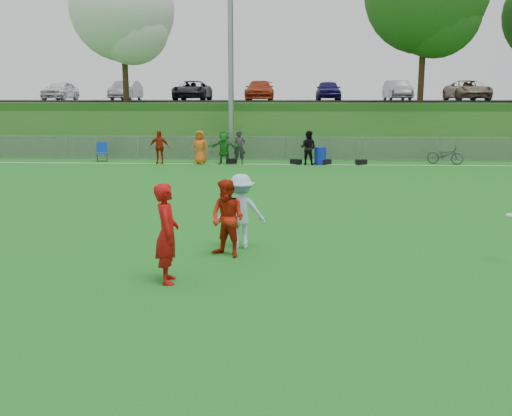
# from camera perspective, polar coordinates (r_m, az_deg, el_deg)

# --- Properties ---
(ground) EXTENTS (120.00, 120.00, 0.00)m
(ground) POSITION_cam_1_polar(r_m,az_deg,el_deg) (11.23, 2.25, -6.36)
(ground) COLOR #156719
(ground) RESTS_ON ground
(sideline_far) EXTENTS (60.00, 0.10, 0.01)m
(sideline_far) POSITION_cam_1_polar(r_m,az_deg,el_deg) (28.91, 2.93, 4.38)
(sideline_far) COLOR white
(sideline_far) RESTS_ON ground
(fence) EXTENTS (58.00, 0.06, 1.30)m
(fence) POSITION_cam_1_polar(r_m,az_deg,el_deg) (30.84, 2.97, 6.00)
(fence) COLOR gray
(fence) RESTS_ON ground
(light_pole) EXTENTS (1.20, 0.40, 12.15)m
(light_pole) POSITION_cam_1_polar(r_m,az_deg,el_deg) (31.85, -2.56, 17.08)
(light_pole) COLOR gray
(light_pole) RESTS_ON ground
(berm) EXTENTS (120.00, 18.00, 3.00)m
(berm) POSITION_cam_1_polar(r_m,az_deg,el_deg) (41.76, 3.08, 8.49)
(berm) COLOR #1F5618
(berm) RESTS_ON ground
(parking_lot) EXTENTS (120.00, 12.00, 0.10)m
(parking_lot) POSITION_cam_1_polar(r_m,az_deg,el_deg) (43.72, 3.11, 10.64)
(parking_lot) COLOR black
(parking_lot) RESTS_ON berm
(tree_white_flowering) EXTENTS (6.30, 6.30, 8.78)m
(tree_white_flowering) POSITION_cam_1_polar(r_m,az_deg,el_deg) (37.35, -12.97, 18.42)
(tree_white_flowering) COLOR black
(tree_white_flowering) RESTS_ON berm
(car_row) EXTENTS (32.04, 5.18, 1.44)m
(car_row) POSITION_cam_1_polar(r_m,az_deg,el_deg) (42.74, 1.52, 11.67)
(car_row) COLOR white
(car_row) RESTS_ON parking_lot
(spectator_row) EXTENTS (8.58, 0.91, 1.69)m
(spectator_row) POSITION_cam_1_polar(r_m,az_deg,el_deg) (28.99, -2.79, 6.07)
(spectator_row) COLOR #A1220B
(spectator_row) RESTS_ON ground
(gear_bags) EXTENTS (7.15, 0.53, 0.26)m
(gear_bags) POSITION_cam_1_polar(r_m,az_deg,el_deg) (29.01, 4.75, 4.63)
(gear_bags) COLOR black
(gear_bags) RESTS_ON ground
(player_red_left) EXTENTS (0.57, 0.75, 1.84)m
(player_red_left) POSITION_cam_1_polar(r_m,az_deg,el_deg) (10.49, -8.90, -2.53)
(player_red_left) COLOR #AE0D0C
(player_red_left) RESTS_ON ground
(player_red_center) EXTENTS (1.01, 0.95, 1.66)m
(player_red_center) POSITION_cam_1_polar(r_m,az_deg,el_deg) (12.09, -2.86, -1.04)
(player_red_center) COLOR #B5200C
(player_red_center) RESTS_ON ground
(player_blue) EXTENTS (1.12, 0.69, 1.68)m
(player_blue) POSITION_cam_1_polar(r_m,az_deg,el_deg) (12.76, -1.52, -0.34)
(player_blue) COLOR #ACD4EF
(player_blue) RESTS_ON ground
(frisbee) EXTENTS (0.24, 0.24, 0.02)m
(frisbee) POSITION_cam_1_polar(r_m,az_deg,el_deg) (12.68, 24.25, -0.65)
(frisbee) COLOR silver
(frisbee) RESTS_ON ground
(recycling_bin) EXTENTS (0.74, 0.74, 0.88)m
(recycling_bin) POSITION_cam_1_polar(r_m,az_deg,el_deg) (29.02, 6.44, 5.21)
(recycling_bin) COLOR #1025AF
(recycling_bin) RESTS_ON ground
(camp_chair) EXTENTS (0.69, 0.70, 1.00)m
(camp_chair) POSITION_cam_1_polar(r_m,az_deg,el_deg) (31.29, -15.13, 5.06)
(camp_chair) COLOR #103CB0
(camp_chair) RESTS_ON ground
(bicycle) EXTENTS (1.89, 1.28, 0.94)m
(bicycle) POSITION_cam_1_polar(r_m,az_deg,el_deg) (30.52, 18.39, 5.06)
(bicycle) COLOR #323134
(bicycle) RESTS_ON ground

